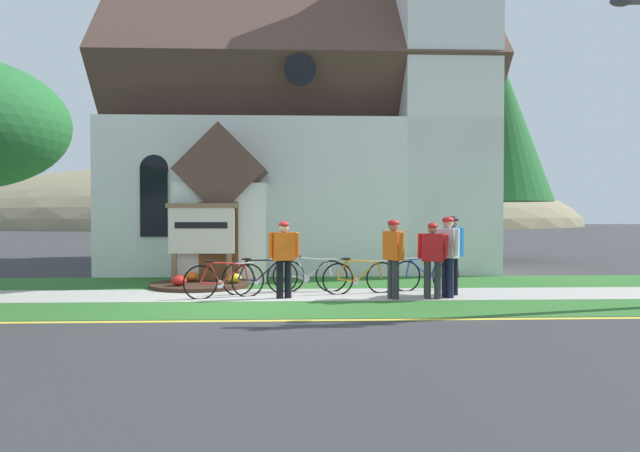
{
  "coord_description": "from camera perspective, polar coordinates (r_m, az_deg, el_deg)",
  "views": [
    {
      "loc": [
        1.16,
        -12.19,
        1.87
      ],
      "look_at": [
        1.85,
        3.67,
        1.48
      ],
      "focal_mm": 34.74,
      "sensor_mm": 36.0,
      "label": 1
    }
  ],
  "objects": [
    {
      "name": "ground",
      "position": [
        16.34,
        -6.56,
        -5.19
      ],
      "size": [
        140.0,
        140.0,
        0.0
      ],
      "primitive_type": "plane",
      "color": "#333335"
    },
    {
      "name": "sidewalk_slab",
      "position": [
        13.86,
        -1.67,
        -6.35
      ],
      "size": [
        32.0,
        2.01,
        0.01
      ],
      "primitive_type": "cube",
      "color": "#A8A59E",
      "rests_on": "ground"
    },
    {
      "name": "grass_verge",
      "position": [
        11.84,
        -1.53,
        -7.68
      ],
      "size": [
        32.0,
        2.06,
        0.01
      ],
      "primitive_type": "cube",
      "color": "#2D6628",
      "rests_on": "ground"
    },
    {
      "name": "church_lawn",
      "position": [
        16.23,
        -1.79,
        -5.21
      ],
      "size": [
        24.0,
        2.77,
        0.01
      ],
      "primitive_type": "cube",
      "color": "#2D6628",
      "rests_on": "ground"
    },
    {
      "name": "curb_paint_stripe",
      "position": [
        10.68,
        -1.43,
        -8.69
      ],
      "size": [
        28.0,
        0.16,
        0.01
      ],
      "primitive_type": "cube",
      "color": "yellow",
      "rests_on": "ground"
    },
    {
      "name": "church_building",
      "position": [
        21.78,
        -0.98,
        8.41
      ],
      "size": [
        12.18,
        10.69,
        12.42
      ],
      "color": "white",
      "rests_on": "ground"
    },
    {
      "name": "church_sign",
      "position": [
        15.83,
        -10.87,
        -0.53
      ],
      "size": [
        1.79,
        0.23,
        2.07
      ],
      "color": "#7F6047",
      "rests_on": "ground"
    },
    {
      "name": "flower_bed",
      "position": [
        15.55,
        -11.02,
        -5.27
      ],
      "size": [
        2.42,
        2.42,
        0.34
      ],
      "color": "#382319",
      "rests_on": "ground"
    },
    {
      "name": "bicycle_green",
      "position": [
        14.81,
        9.78,
        -4.4
      ],
      "size": [
        1.71,
        0.58,
        0.83
      ],
      "color": "black",
      "rests_on": "ground"
    },
    {
      "name": "bicycle_silver",
      "position": [
        14.39,
        -0.96,
        -4.53
      ],
      "size": [
        1.74,
        0.14,
        0.86
      ],
      "color": "black",
      "rests_on": "ground"
    },
    {
      "name": "bicycle_yellow",
      "position": [
        13.47,
        -8.82,
        -4.95
      ],
      "size": [
        1.68,
        0.68,
        0.85
      ],
      "color": "black",
      "rests_on": "ground"
    },
    {
      "name": "bicycle_orange",
      "position": [
        14.03,
        -5.52,
        -4.67
      ],
      "size": [
        1.69,
        0.65,
        0.84
      ],
      "color": "black",
      "rests_on": "ground"
    },
    {
      "name": "bicycle_red",
      "position": [
        14.01,
        3.66,
        -4.73
      ],
      "size": [
        1.73,
        0.41,
        0.84
      ],
      "color": "black",
      "rests_on": "ground"
    },
    {
      "name": "cyclist_in_orange_jersey",
      "position": [
        14.04,
        12.11,
        -2.02
      ],
      "size": [
        0.4,
        0.73,
        1.76
      ],
      "color": "black",
      "rests_on": "ground"
    },
    {
      "name": "cyclist_in_red_jersey",
      "position": [
        13.16,
        6.77,
        -2.45
      ],
      "size": [
        0.42,
        0.69,
        1.69
      ],
      "color": "#2D2D33",
      "rests_on": "ground"
    },
    {
      "name": "cyclist_in_blue_jersey",
      "position": [
        13.2,
        -3.35,
        -2.54
      ],
      "size": [
        0.65,
        0.33,
        1.66
      ],
      "color": "black",
      "rests_on": "ground"
    },
    {
      "name": "cyclist_in_green_jersey",
      "position": [
        13.55,
        11.71,
        -2.16
      ],
      "size": [
        0.43,
        0.66,
        1.75
      ],
      "color": "#191E38",
      "rests_on": "ground"
    },
    {
      "name": "cyclist_in_white_jersey",
      "position": [
        13.31,
        10.34,
        -2.62
      ],
      "size": [
        0.59,
        0.43,
        1.62
      ],
      "color": "#2D2D33",
      "rests_on": "ground"
    },
    {
      "name": "roadside_conifer",
      "position": [
        24.9,
        16.06,
        8.81
      ],
      "size": [
        4.18,
        4.18,
        8.01
      ],
      "color": "#4C3823",
      "rests_on": "ground"
    },
    {
      "name": "distant_hill",
      "position": [
        80.18,
        -5.93,
        0.05
      ],
      "size": [
        83.58,
        48.56,
        16.01
      ],
      "primitive_type": "ellipsoid",
      "color": "#847A5B",
      "rests_on": "ground"
    }
  ]
}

